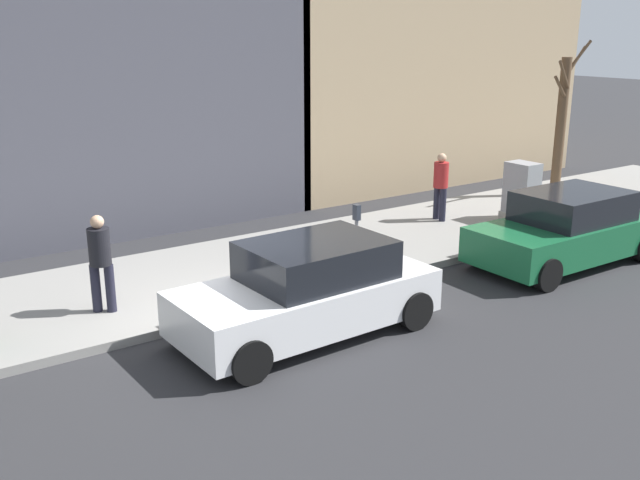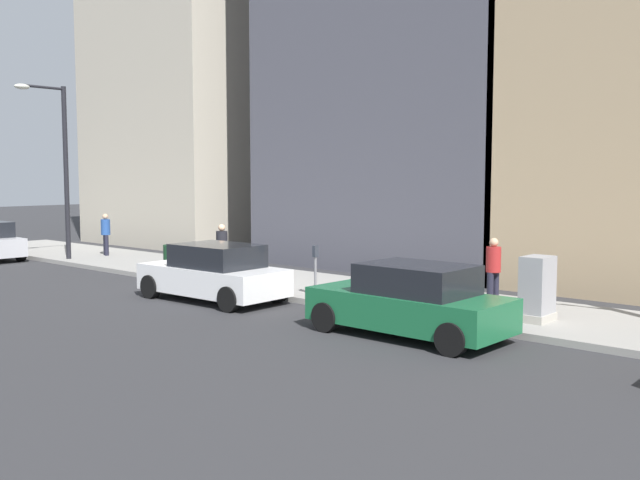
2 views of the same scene
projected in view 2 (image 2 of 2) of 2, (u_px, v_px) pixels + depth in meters
The scene contains 11 objects.
ground_plane at pixel (224, 291), 20.50m from camera, with size 120.00×120.00×0.00m, color #2B2B2D.
sidewalk at pixel (273, 281), 21.99m from camera, with size 4.00×36.00×0.15m, color gray.
parked_car_green at pixel (411, 301), 14.71m from camera, with size 1.95×4.21×1.52m.
parked_car_white at pixel (214, 273), 18.93m from camera, with size 2.03×4.25×1.52m.
parking_meter at pixel (315, 265), 18.67m from camera, with size 0.14×0.10×1.35m.
utility_box at pixel (537, 289), 15.53m from camera, with size 0.83×0.61×1.43m.
streetlamp at pixel (59, 157), 26.70m from camera, with size 1.97×0.32×6.50m.
trash_bin at pixel (172, 258), 23.51m from camera, with size 0.56×0.56×0.90m, color #14381E.
pedestrian_near_meter at pixel (493, 267), 17.43m from camera, with size 0.40×0.36×1.66m.
pedestrian_midblock at pixel (222, 247), 22.35m from camera, with size 0.36×0.36×1.66m.
pedestrian_far_corner at pixel (106, 232), 28.35m from camera, with size 0.36×0.38×1.66m.
Camera 2 is at (-13.36, -15.52, 3.33)m, focal length 40.00 mm.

